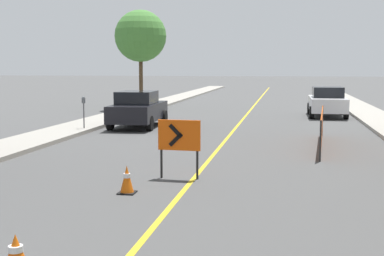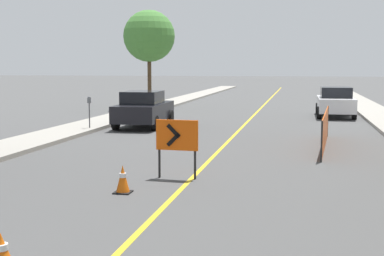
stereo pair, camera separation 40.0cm
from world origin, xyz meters
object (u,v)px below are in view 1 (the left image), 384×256
at_px(parked_car_curb_near, 138,109).
at_px(parking_meter_near_curb, 84,106).
at_px(arrow_barricade_primary, 179,138).
at_px(parked_car_curb_mid, 327,102).
at_px(street_tree_left_near, 141,36).
at_px(traffic_cone_third, 16,255).
at_px(traffic_cone_fourth, 127,180).

relative_size(parked_car_curb_near, parking_meter_near_curb, 3.35).
height_order(arrow_barricade_primary, parked_car_curb_mid, parked_car_curb_mid).
bearing_deg(street_tree_left_near, traffic_cone_third, -78.05).
height_order(traffic_cone_third, traffic_cone_fourth, traffic_cone_fourth).
distance_m(traffic_cone_fourth, parked_car_curb_mid, 19.29).
xyz_separation_m(traffic_cone_third, parked_car_curb_mid, (5.53, 23.02, 0.54)).
bearing_deg(parking_meter_near_curb, street_tree_left_near, 93.65).
distance_m(parked_car_curb_mid, parking_meter_near_curb, 13.34).
xyz_separation_m(arrow_barricade_primary, parked_car_curb_near, (-3.92, 10.33, -0.19)).
bearing_deg(parked_car_curb_near, traffic_cone_third, -81.48).
height_order(traffic_cone_third, parked_car_curb_mid, parked_car_curb_mid).
bearing_deg(traffic_cone_third, arrow_barricade_primary, 81.74).
bearing_deg(traffic_cone_third, parked_car_curb_mid, 76.49).
relative_size(traffic_cone_fourth, parked_car_curb_mid, 0.14).
xyz_separation_m(traffic_cone_fourth, parking_meter_near_curb, (-4.88, 10.03, 0.77)).
distance_m(traffic_cone_fourth, parking_meter_near_curb, 11.18).
bearing_deg(parked_car_curb_mid, arrow_barricade_primary, -105.74).
bearing_deg(parking_meter_near_curb, parked_car_curb_near, 48.45).
distance_m(parked_car_curb_near, parking_meter_near_curb, 2.64).
relative_size(arrow_barricade_primary, parking_meter_near_curb, 1.08).
distance_m(traffic_cone_third, street_tree_left_near, 26.91).
bearing_deg(traffic_cone_third, parking_meter_near_curb, 108.16).
bearing_deg(parked_car_curb_mid, parked_car_curb_near, -143.09).
height_order(arrow_barricade_primary, parking_meter_near_curb, parking_meter_near_curb).
distance_m(arrow_barricade_primary, parking_meter_near_curb, 10.10).
distance_m(arrow_barricade_primary, street_tree_left_near, 21.12).
height_order(parking_meter_near_curb, street_tree_left_near, street_tree_left_near).
xyz_separation_m(arrow_barricade_primary, parking_meter_near_curb, (-5.67, 8.36, 0.08)).
bearing_deg(arrow_barricade_primary, street_tree_left_near, 111.36).
distance_m(traffic_cone_third, parked_car_curb_mid, 23.68).
distance_m(parked_car_curb_near, street_tree_left_near, 10.48).
distance_m(parking_meter_near_curb, street_tree_left_near, 11.98).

